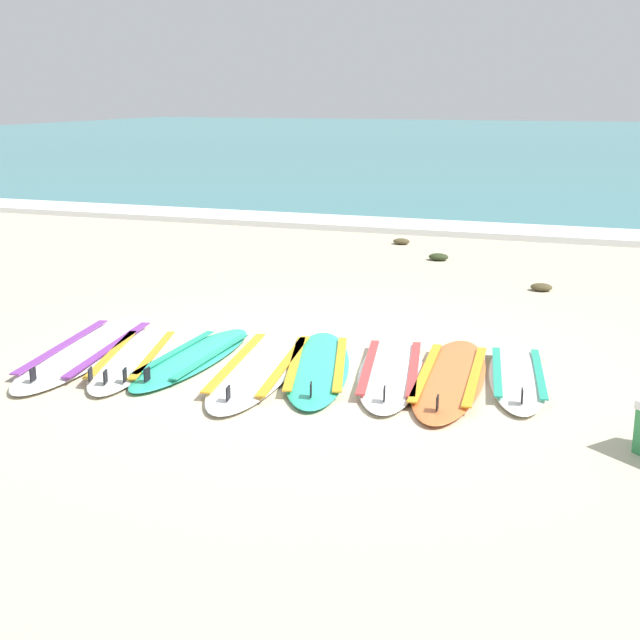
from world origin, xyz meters
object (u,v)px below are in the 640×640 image
Objects in this scene: surfboard_1 at (133,358)px; surfboard_5 at (391,371)px; surfboard_0 at (87,350)px; surfboard_2 at (193,357)px; surfboard_3 at (260,366)px; surfboard_4 at (317,366)px; surfboard_7 at (518,376)px; surfboard_6 at (450,377)px.

surfboard_5 is (2.34, 0.43, -0.00)m from surfboard_1.
surfboard_0 and surfboard_2 have the same top height.
surfboard_1 is 0.56m from surfboard_2.
surfboard_4 is at bearing 19.17° from surfboard_3.
surfboard_3 and surfboard_7 have the same top height.
surfboard_5 is at bearing 7.33° from surfboard_0.
surfboard_0 and surfboard_7 have the same top height.
surfboard_1 is at bearing -169.22° from surfboard_7.
surfboard_5 is at bearing 13.61° from surfboard_3.
surfboard_7 is at bearing 22.63° from surfboard_6.
surfboard_1 is 0.95× the size of surfboard_4.
surfboard_7 is (0.54, 0.23, 0.00)m from surfboard_6.
surfboard_6 is at bearing 4.99° from surfboard_4.
surfboard_4 is 0.97× the size of surfboard_6.
surfboard_0 is 2.24m from surfboard_4.
surfboard_6 is (1.17, 0.10, -0.00)m from surfboard_4.
surfboard_1 is 0.85× the size of surfboard_3.
surfboard_1 is at bearing -172.79° from surfboard_3.
surfboard_3 is (0.69, -0.04, -0.00)m from surfboard_2.
surfboard_5 is (2.87, 0.37, 0.00)m from surfboard_0.
surfboard_3 and surfboard_4 have the same top height.
surfboard_1 is 1.72m from surfboard_4.
surfboard_0 is 1.16× the size of surfboard_4.
surfboard_6 and surfboard_7 have the same top height.
surfboard_2 and surfboard_6 have the same top height.
surfboard_2 is (1.06, 0.13, 0.00)m from surfboard_0.
surfboard_3 is at bearing -170.74° from surfboard_6.
surfboard_7 is at bearing 11.78° from surfboard_5.
surfboard_2 is 0.91× the size of surfboard_5.
surfboard_2 is at bearing -173.59° from surfboard_4.
surfboard_2 is 2.91m from surfboard_7.
surfboard_6 is at bearing 5.70° from surfboard_2.
surfboard_5 is at bearing 9.30° from surfboard_4.
surfboard_7 is at bearing 8.55° from surfboard_0.
surfboard_0 is at bearing -172.87° from surfboard_2.
surfboard_6 is (3.39, 0.37, 0.00)m from surfboard_0.
surfboard_0 is 1.04× the size of surfboard_3.
surfboard_6 is (2.34, 0.23, -0.00)m from surfboard_2.
surfboard_4 is 0.65m from surfboard_5.
surfboard_3 is at bearing -167.28° from surfboard_7.
surfboard_7 is at bearing 12.72° from surfboard_3.
surfboard_4 is (2.22, 0.26, 0.00)m from surfboard_0.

